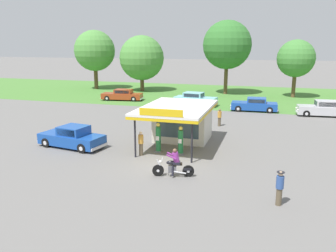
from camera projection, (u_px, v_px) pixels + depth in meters
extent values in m
plane|color=slate|center=(164.00, 163.00, 20.84)|extent=(300.00, 300.00, 0.00)
cube|color=#477A33|center=(227.00, 95.00, 48.79)|extent=(120.00, 24.00, 0.01)
cube|color=beige|center=(183.00, 122.00, 25.82)|extent=(3.87, 3.21, 2.70)
cube|color=#384C56|center=(177.00, 126.00, 24.33)|extent=(3.10, 0.05, 1.73)
cube|color=silver|center=(177.00, 107.00, 23.84)|extent=(4.57, 7.25, 0.16)
cube|color=gold|center=(177.00, 110.00, 23.88)|extent=(4.57, 7.25, 0.18)
cube|color=gold|center=(161.00, 113.00, 20.42)|extent=(2.71, 0.08, 0.44)
cylinder|color=black|center=(192.00, 141.00, 20.65)|extent=(0.12, 0.12, 2.70)
cylinder|color=black|center=(135.00, 137.00, 21.68)|extent=(0.12, 0.12, 2.70)
cube|color=slate|center=(158.00, 151.00, 23.00)|extent=(0.44, 0.44, 0.10)
cylinder|color=#1E6B33|center=(158.00, 139.00, 22.80)|extent=(0.34, 0.34, 1.64)
cube|color=white|center=(157.00, 138.00, 22.61)|extent=(0.22, 0.02, 0.28)
sphere|color=#EACC4C|center=(158.00, 125.00, 22.58)|extent=(0.26, 0.26, 0.26)
cube|color=slate|center=(181.00, 153.00, 22.57)|extent=(0.44, 0.44, 0.10)
cylinder|color=#1E6B33|center=(181.00, 142.00, 22.38)|extent=(0.34, 0.34, 1.51)
cube|color=white|center=(180.00, 141.00, 22.20)|extent=(0.22, 0.02, 0.28)
sphere|color=#EACC4C|center=(181.00, 128.00, 22.18)|extent=(0.26, 0.26, 0.26)
cylinder|color=black|center=(158.00, 170.00, 18.75)|extent=(0.65, 0.25, 0.64)
cylinder|color=silver|center=(158.00, 170.00, 18.75)|extent=(0.18, 0.15, 0.16)
cylinder|color=black|center=(188.00, 171.00, 18.67)|extent=(0.65, 0.25, 0.64)
cylinder|color=silver|center=(188.00, 171.00, 18.67)|extent=(0.18, 0.15, 0.16)
ellipsoid|color=black|center=(171.00, 163.00, 18.61)|extent=(0.60, 0.37, 0.24)
cube|color=#59595E|center=(172.00, 169.00, 18.69)|extent=(0.48, 0.34, 0.36)
cube|color=black|center=(178.00, 164.00, 18.61)|extent=(0.53, 0.37, 0.10)
cylinder|color=silver|center=(160.00, 166.00, 18.68)|extent=(0.38, 0.16, 0.71)
cylinder|color=silver|center=(162.00, 159.00, 18.59)|extent=(0.20, 0.69, 0.04)
sphere|color=silver|center=(160.00, 162.00, 18.63)|extent=(0.16, 0.16, 0.16)
cube|color=black|center=(187.00, 169.00, 18.64)|extent=(0.47, 0.28, 0.12)
cylinder|color=silver|center=(180.00, 172.00, 18.57)|extent=(0.70, 0.25, 0.18)
cube|color=black|center=(177.00, 163.00, 18.60)|extent=(0.47, 0.43, 0.14)
cylinder|color=black|center=(173.00, 171.00, 18.54)|extent=(0.17, 0.25, 0.56)
cylinder|color=black|center=(173.00, 169.00, 18.85)|extent=(0.17, 0.25, 0.56)
cylinder|color=#8C338C|center=(176.00, 157.00, 18.52)|extent=(0.47, 0.41, 0.60)
sphere|color=brown|center=(175.00, 151.00, 18.44)|extent=(0.22, 0.22, 0.22)
cylinder|color=#8C338C|center=(171.00, 157.00, 18.32)|extent=(0.54, 0.21, 0.31)
cylinder|color=#8C338C|center=(172.00, 155.00, 18.71)|extent=(0.54, 0.21, 0.31)
cube|color=#19479E|center=(72.00, 139.00, 24.08)|extent=(4.86, 2.54, 0.74)
cube|color=#19479E|center=(74.00, 130.00, 23.84)|extent=(2.02, 1.89, 0.60)
cube|color=#283847|center=(64.00, 129.00, 24.21)|extent=(0.26, 1.43, 0.48)
cube|color=#283847|center=(66.00, 133.00, 23.14)|extent=(1.51, 0.26, 0.46)
cube|color=#283847|center=(81.00, 128.00, 24.54)|extent=(1.51, 0.26, 0.46)
cube|color=silver|center=(47.00, 139.00, 25.12)|extent=(0.39, 1.76, 0.18)
cube|color=silver|center=(99.00, 147.00, 23.16)|extent=(0.39, 1.76, 0.18)
sphere|color=white|center=(40.00, 137.00, 24.54)|extent=(0.18, 0.18, 0.18)
sphere|color=white|center=(52.00, 133.00, 25.58)|extent=(0.18, 0.18, 0.18)
cylinder|color=black|center=(46.00, 143.00, 24.03)|extent=(0.68, 0.30, 0.66)
cylinder|color=silver|center=(46.00, 143.00, 24.03)|extent=(0.33, 0.26, 0.30)
cylinder|color=black|center=(63.00, 137.00, 25.56)|extent=(0.68, 0.30, 0.66)
cylinder|color=silver|center=(63.00, 137.00, 25.56)|extent=(0.33, 0.26, 0.30)
cylinder|color=black|center=(82.00, 148.00, 22.71)|extent=(0.68, 0.30, 0.66)
cylinder|color=silver|center=(82.00, 148.00, 22.71)|extent=(0.33, 0.26, 0.30)
cylinder|color=black|center=(98.00, 142.00, 24.23)|extent=(0.68, 0.30, 0.66)
cylinder|color=silver|center=(98.00, 142.00, 24.23)|extent=(0.33, 0.26, 0.30)
cube|color=#B7B7BC|center=(322.00, 110.00, 34.53)|extent=(4.82, 2.15, 0.82)
cube|color=#B7B7BC|center=(327.00, 103.00, 34.30)|extent=(2.17, 1.73, 0.57)
cube|color=#283847|center=(316.00, 103.00, 34.51)|extent=(0.15, 1.40, 0.46)
cube|color=#283847|center=(328.00, 105.00, 33.56)|extent=(1.75, 0.16, 0.44)
cube|color=#283847|center=(325.00, 102.00, 35.03)|extent=(1.75, 0.16, 0.44)
cube|color=silver|center=(297.00, 112.00, 35.09)|extent=(0.25, 1.71, 0.18)
sphere|color=white|center=(298.00, 110.00, 34.47)|extent=(0.18, 0.18, 0.18)
sphere|color=white|center=(296.00, 108.00, 35.56)|extent=(0.18, 0.18, 0.18)
cylinder|color=black|center=(306.00, 114.00, 34.13)|extent=(0.67, 0.25, 0.66)
cylinder|color=silver|center=(306.00, 114.00, 34.13)|extent=(0.31, 0.24, 0.30)
cylinder|color=black|center=(304.00, 111.00, 35.72)|extent=(0.67, 0.25, 0.66)
cylinder|color=silver|center=(304.00, 111.00, 35.72)|extent=(0.31, 0.24, 0.30)
cube|color=#993819|center=(122.00, 96.00, 44.37)|extent=(5.33, 2.44, 0.72)
cube|color=#993819|center=(123.00, 91.00, 44.20)|extent=(2.38, 1.85, 0.52)
cube|color=#283847|center=(115.00, 91.00, 44.37)|extent=(0.22, 1.40, 0.41)
cube|color=#283847|center=(122.00, 92.00, 43.45)|extent=(1.86, 0.27, 0.39)
cube|color=#283847|center=(125.00, 91.00, 44.94)|extent=(1.86, 0.27, 0.39)
cube|color=silver|center=(103.00, 97.00, 44.85)|extent=(0.33, 1.71, 0.18)
cube|color=silver|center=(142.00, 98.00, 44.01)|extent=(0.33, 1.71, 0.18)
sphere|color=white|center=(101.00, 96.00, 44.23)|extent=(0.18, 0.18, 0.18)
sphere|color=white|center=(104.00, 95.00, 45.34)|extent=(0.18, 0.18, 0.18)
cylinder|color=black|center=(107.00, 98.00, 43.90)|extent=(0.68, 0.28, 0.66)
cylinder|color=silver|center=(107.00, 98.00, 43.90)|extent=(0.32, 0.26, 0.30)
cylinder|color=black|center=(111.00, 96.00, 45.51)|extent=(0.68, 0.28, 0.66)
cylinder|color=silver|center=(111.00, 96.00, 45.51)|extent=(0.32, 0.26, 0.30)
cylinder|color=black|center=(134.00, 99.00, 43.33)|extent=(0.68, 0.28, 0.66)
cylinder|color=silver|center=(134.00, 99.00, 43.33)|extent=(0.32, 0.26, 0.30)
cylinder|color=black|center=(137.00, 97.00, 44.95)|extent=(0.68, 0.28, 0.66)
cylinder|color=silver|center=(137.00, 97.00, 44.95)|extent=(0.32, 0.26, 0.30)
cube|color=#7AC6D1|center=(196.00, 101.00, 40.45)|extent=(5.08, 2.42, 0.83)
cube|color=#7AC6D1|center=(194.00, 95.00, 40.39)|extent=(2.35, 1.91, 0.53)
cube|color=#283847|center=(202.00, 95.00, 39.99)|extent=(0.19, 1.50, 0.43)
cube|color=#283847|center=(196.00, 94.00, 41.13)|extent=(1.85, 0.22, 0.41)
cube|color=#283847|center=(191.00, 96.00, 39.64)|extent=(1.85, 0.22, 0.41)
cube|color=silver|center=(216.00, 104.00, 39.59)|extent=(0.31, 1.83, 0.18)
cube|color=silver|center=(176.00, 102.00, 41.45)|extent=(0.31, 1.83, 0.18)
sphere|color=white|center=(218.00, 101.00, 40.06)|extent=(0.18, 0.18, 0.18)
sphere|color=white|center=(215.00, 102.00, 38.95)|extent=(0.18, 0.18, 0.18)
cylinder|color=black|center=(211.00, 103.00, 40.70)|extent=(0.68, 0.27, 0.66)
cylinder|color=silver|center=(211.00, 103.00, 40.70)|extent=(0.32, 0.25, 0.30)
cylinder|color=black|center=(207.00, 105.00, 39.08)|extent=(0.68, 0.27, 0.66)
cylinder|color=silver|center=(207.00, 105.00, 39.08)|extent=(0.32, 0.25, 0.30)
cylinder|color=black|center=(185.00, 101.00, 41.95)|extent=(0.68, 0.27, 0.66)
cylinder|color=silver|center=(185.00, 101.00, 41.95)|extent=(0.32, 0.25, 0.30)
cylinder|color=black|center=(180.00, 103.00, 40.33)|extent=(0.68, 0.27, 0.66)
cylinder|color=silver|center=(180.00, 103.00, 40.33)|extent=(0.32, 0.25, 0.30)
cube|color=#19479E|center=(254.00, 106.00, 37.14)|extent=(4.85, 2.08, 0.75)
cube|color=#19479E|center=(257.00, 100.00, 36.93)|extent=(2.01, 1.75, 0.51)
cube|color=#283847|center=(248.00, 100.00, 37.17)|extent=(0.09, 1.49, 0.41)
cube|color=#283847|center=(257.00, 101.00, 36.16)|extent=(1.66, 0.09, 0.39)
cube|color=#283847|center=(257.00, 99.00, 37.71)|extent=(1.66, 0.09, 0.39)
cube|color=silver|center=(231.00, 107.00, 37.79)|extent=(0.19, 1.82, 0.18)
cube|color=silver|center=(277.00, 109.00, 36.60)|extent=(0.19, 1.82, 0.18)
sphere|color=white|center=(231.00, 106.00, 37.15)|extent=(0.18, 0.18, 0.18)
sphere|color=white|center=(232.00, 104.00, 38.30)|extent=(0.18, 0.18, 0.18)
cylinder|color=black|center=(238.00, 109.00, 36.75)|extent=(0.67, 0.22, 0.66)
cylinder|color=silver|center=(238.00, 109.00, 36.75)|extent=(0.30, 0.23, 0.30)
cylinder|color=black|center=(239.00, 106.00, 38.43)|extent=(0.67, 0.22, 0.66)
cylinder|color=silver|center=(239.00, 106.00, 38.43)|extent=(0.30, 0.23, 0.30)
cylinder|color=black|center=(270.00, 110.00, 35.95)|extent=(0.67, 0.22, 0.66)
cylinder|color=silver|center=(270.00, 110.00, 35.95)|extent=(0.30, 0.23, 0.30)
cylinder|color=black|center=(269.00, 107.00, 37.63)|extent=(0.67, 0.22, 0.66)
cylinder|color=silver|center=(269.00, 107.00, 37.63)|extent=(0.30, 0.23, 0.30)
cylinder|color=brown|center=(219.00, 122.00, 30.29)|extent=(0.26, 0.26, 0.77)
cylinder|color=gold|center=(220.00, 114.00, 30.13)|extent=(0.34, 0.34, 0.55)
sphere|color=brown|center=(220.00, 110.00, 30.05)|extent=(0.21, 0.21, 0.21)
cylinder|color=brown|center=(141.00, 149.00, 22.26)|extent=(0.26, 0.26, 0.80)
cylinder|color=gold|center=(141.00, 139.00, 22.10)|extent=(0.34, 0.34, 0.57)
sphere|color=beige|center=(141.00, 133.00, 22.01)|extent=(0.22, 0.22, 0.22)
cylinder|color=brown|center=(279.00, 197.00, 15.33)|extent=(0.26, 0.26, 0.81)
cylinder|color=#2D4C8C|center=(280.00, 182.00, 15.17)|extent=(0.34, 0.34, 0.57)
sphere|color=tan|center=(281.00, 174.00, 15.08)|extent=(0.22, 0.22, 0.22)
cylinder|color=black|center=(281.00, 172.00, 15.06)|extent=(0.35, 0.35, 0.02)
cylinder|color=brown|center=(294.00, 85.00, 46.56)|extent=(0.51, 0.51, 3.35)
sphere|color=#427F38|center=(296.00, 58.00, 45.74)|extent=(4.97, 4.97, 4.97)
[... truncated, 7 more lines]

